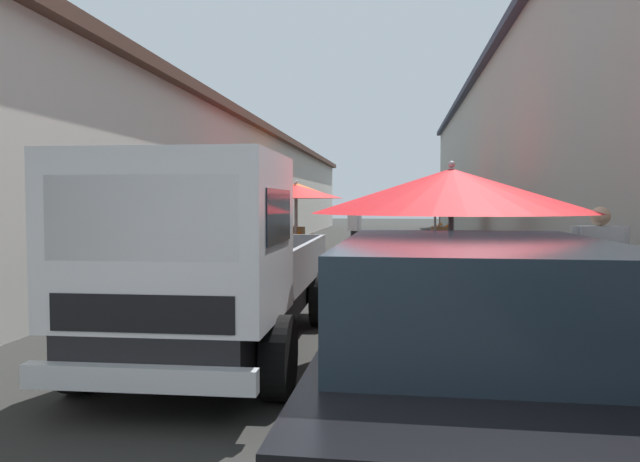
% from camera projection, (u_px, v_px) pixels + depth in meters
% --- Properties ---
extents(ground, '(90.00, 90.00, 0.00)m').
position_uv_depth(ground, '(364.00, 268.00, 14.92)').
color(ground, '#282826').
extents(building_left_whitewash, '(49.80, 7.50, 4.31)m').
position_uv_depth(building_left_whitewash, '(129.00, 186.00, 17.98)').
color(building_left_whitewash, beige).
rests_on(building_left_whitewash, ground).
extents(building_right_concrete, '(49.80, 7.50, 6.50)m').
position_uv_depth(building_right_concrete, '(637.00, 143.00, 16.06)').
color(building_right_concrete, '#A39E93').
rests_on(building_right_concrete, ground).
extents(fruit_stall_mid_lane, '(2.64, 2.64, 2.38)m').
position_uv_depth(fruit_stall_mid_lane, '(297.00, 196.00, 19.93)').
color(fruit_stall_mid_lane, '#9E9EA3').
rests_on(fruit_stall_mid_lane, ground).
extents(fruit_stall_near_right, '(2.44, 2.44, 2.16)m').
position_uv_depth(fruit_stall_near_right, '(440.00, 203.00, 20.18)').
color(fruit_stall_near_right, '#9E9EA3').
rests_on(fruit_stall_near_right, ground).
extents(fruit_stall_far_left, '(2.83, 2.83, 2.08)m').
position_uv_depth(fruit_stall_far_left, '(449.00, 206.00, 5.96)').
color(fruit_stall_far_left, '#9E9EA3').
rests_on(fruit_stall_far_left, ground).
extents(fruit_stall_far_right, '(2.74, 2.74, 2.24)m').
position_uv_depth(fruit_stall_far_right, '(435.00, 202.00, 13.78)').
color(fruit_stall_far_right, '#9E9EA3').
rests_on(fruit_stall_far_right, ground).
extents(fruit_stall_near_left, '(2.48, 2.48, 2.19)m').
position_uv_depth(fruit_stall_near_left, '(297.00, 205.00, 15.27)').
color(fruit_stall_near_left, '#9E9EA3').
rests_on(fruit_stall_near_left, ground).
extents(hatchback_car, '(3.93, 1.97, 1.45)m').
position_uv_depth(hatchback_car, '(472.00, 355.00, 3.62)').
color(hatchback_car, black).
rests_on(hatchback_car, ground).
extents(delivery_truck, '(4.95, 2.04, 2.08)m').
position_uv_depth(delivery_truck, '(202.00, 267.00, 5.74)').
color(delivery_truck, black).
rests_on(delivery_truck, ground).
extents(vendor_by_crates, '(0.50, 0.45, 1.59)m').
position_uv_depth(vendor_by_crates, '(354.00, 227.00, 18.31)').
color(vendor_by_crates, '#232328').
rests_on(vendor_by_crates, ground).
extents(vendor_in_shade, '(0.22, 0.65, 1.62)m').
position_uv_depth(vendor_in_shade, '(599.00, 267.00, 6.75)').
color(vendor_in_shade, '#232328').
rests_on(vendor_in_shade, ground).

